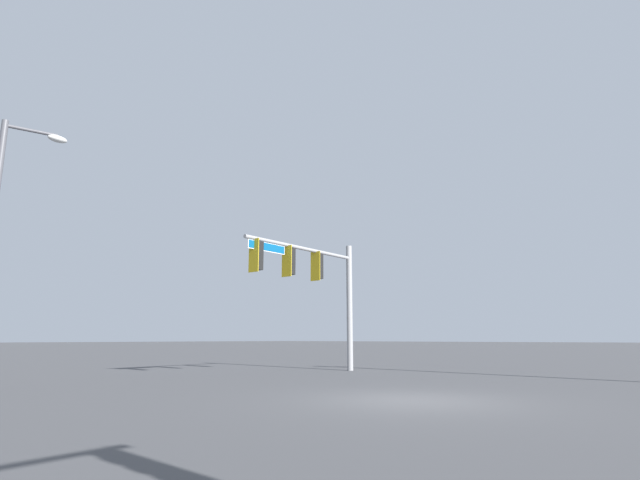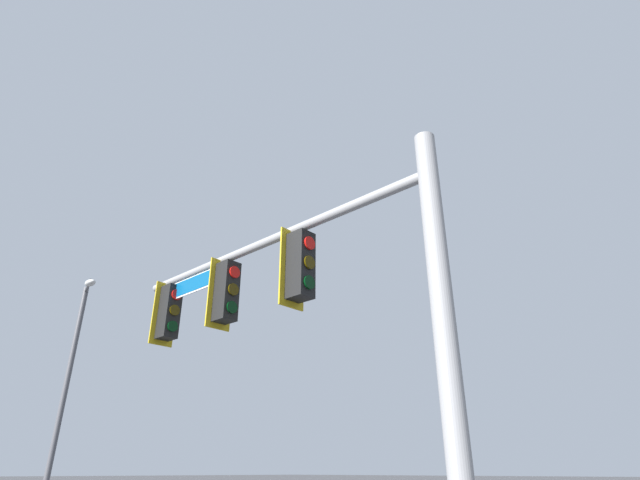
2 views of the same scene
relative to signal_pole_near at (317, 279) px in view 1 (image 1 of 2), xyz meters
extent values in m
plane|color=#474749|center=(5.67, 7.90, -4.04)|extent=(400.00, 400.00, 0.00)
cylinder|color=gray|center=(-2.46, -0.07, -1.10)|extent=(0.28, 0.28, 5.87)
cylinder|color=gray|center=(0.94, 0.03, 1.23)|extent=(6.82, 0.35, 0.15)
cube|color=gold|center=(0.11, 0.00, 0.56)|extent=(0.04, 0.52, 1.30)
cube|color=black|center=(-0.08, 0.00, 0.56)|extent=(0.37, 0.33, 1.10)
cylinder|color=black|center=(-0.08, 0.00, 1.17)|extent=(0.04, 0.04, 0.12)
cylinder|color=red|center=(-0.28, -0.01, 0.89)|extent=(0.04, 0.22, 0.22)
cylinder|color=#392D05|center=(-0.28, -0.01, 0.56)|extent=(0.04, 0.22, 0.22)
cylinder|color=black|center=(-0.28, -0.01, 0.23)|extent=(0.04, 0.22, 0.22)
cube|color=gold|center=(1.99, 0.06, 0.56)|extent=(0.04, 0.52, 1.30)
cube|color=black|center=(1.80, 0.05, 0.56)|extent=(0.37, 0.33, 1.10)
cylinder|color=black|center=(1.80, 0.05, 1.17)|extent=(0.04, 0.04, 0.12)
cylinder|color=red|center=(1.60, 0.05, 0.89)|extent=(0.04, 0.22, 0.22)
cylinder|color=#392D05|center=(1.60, 0.05, 0.56)|extent=(0.04, 0.22, 0.22)
cylinder|color=black|center=(1.60, 0.05, 0.23)|extent=(0.04, 0.22, 0.22)
cube|color=gold|center=(3.86, 0.11, 0.56)|extent=(0.04, 0.52, 1.30)
cube|color=black|center=(3.67, 0.11, 0.56)|extent=(0.37, 0.33, 1.10)
cylinder|color=black|center=(3.67, 0.11, 1.17)|extent=(0.04, 0.04, 0.12)
cylinder|color=red|center=(3.47, 0.10, 0.89)|extent=(0.04, 0.22, 0.22)
cylinder|color=#392D05|center=(3.47, 0.10, 0.56)|extent=(0.04, 0.22, 0.22)
cylinder|color=black|center=(3.47, 0.10, 0.23)|extent=(0.04, 0.22, 0.22)
cube|color=#0A4C7F|center=(3.16, 0.09, 0.98)|extent=(1.99, 0.10, 0.30)
cube|color=white|center=(3.16, 0.09, 0.98)|extent=(2.05, 0.08, 0.36)
cylinder|color=#4C4C51|center=(11.62, -1.05, 3.40)|extent=(1.33, 0.47, 0.10)
ellipsoid|color=silver|center=(10.97, -0.86, 3.30)|extent=(0.56, 0.28, 0.20)
camera|label=1|loc=(16.62, 14.23, -2.57)|focal=28.00mm
camera|label=2|loc=(-5.38, 5.01, -2.38)|focal=28.00mm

